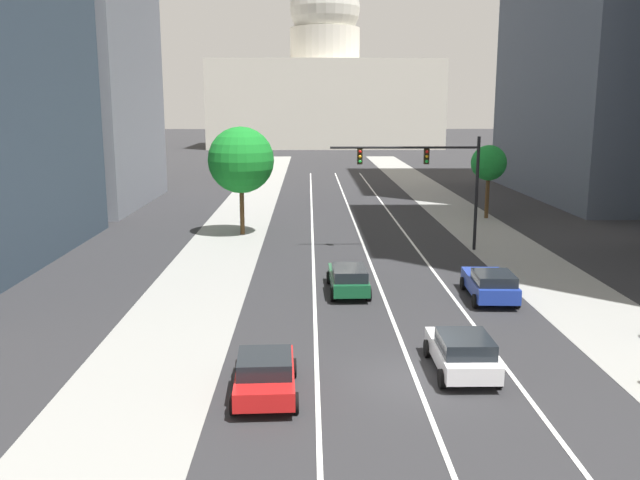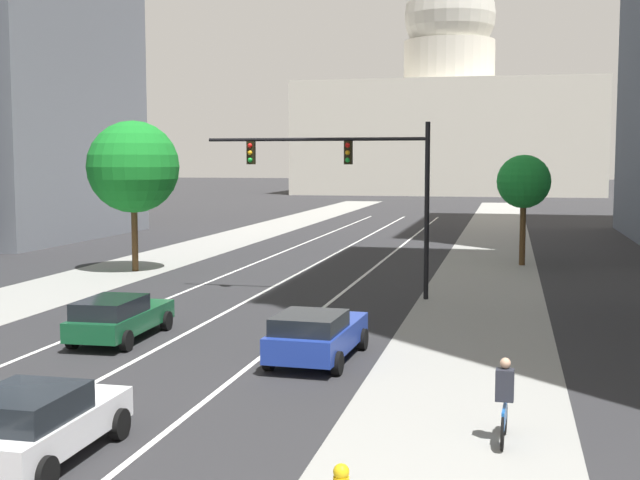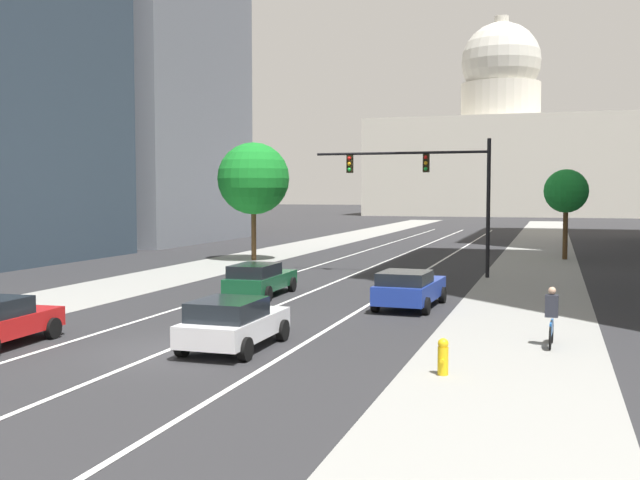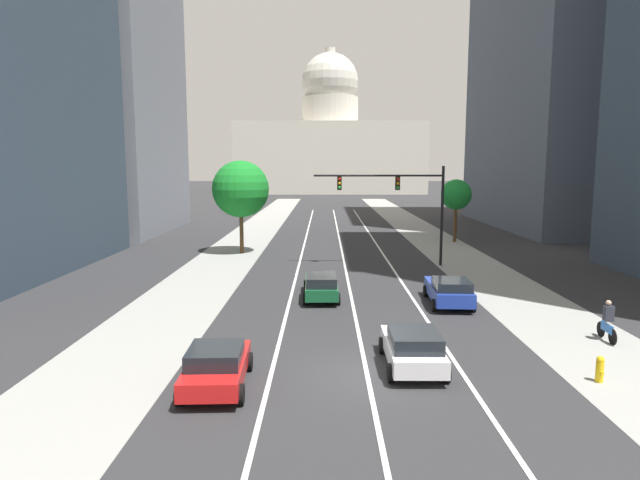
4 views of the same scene
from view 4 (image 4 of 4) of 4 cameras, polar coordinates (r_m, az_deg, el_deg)
name	(u,v)px [view 4 (image 4 of 4)]	position (r m, az deg, el deg)	size (l,w,h in m)	color
ground_plane	(338,233)	(58.42, 1.92, 0.79)	(400.00, 400.00, 0.00)	#2B2B2D
sidewalk_left	(247,239)	(53.99, -7.74, 0.14)	(5.03, 130.00, 0.01)	gray
sidewalk_right	(432,239)	(54.50, 11.77, 0.12)	(5.03, 130.00, 0.01)	gray
lane_stripe_left	(301,255)	(43.59, -1.97, -1.62)	(0.16, 90.00, 0.01)	white
lane_stripe_center	(343,255)	(43.58, 2.42, -1.63)	(0.16, 90.00, 0.01)	white
lane_stripe_right	(384,255)	(43.82, 6.79, -1.62)	(0.16, 90.00, 0.01)	white
capitol_building	(330,145)	(146.72, 1.06, 9.99)	(49.09, 22.21, 37.82)	beige
car_green	(321,285)	(29.38, 0.12, -4.79)	(2.04, 4.73, 1.43)	#14512D
car_blue	(449,290)	(28.88, 13.50, -5.20)	(2.29, 4.64, 1.47)	#1E389E
car_white	(413,348)	(19.83, 9.80, -11.16)	(2.05, 4.12, 1.46)	silver
car_red	(216,366)	(18.31, -10.92, -12.93)	(2.19, 4.15, 1.41)	red
traffic_signal_mast	(402,195)	(39.07, 8.67, 4.72)	(9.34, 0.39, 7.18)	black
fire_hydrant	(600,369)	(20.72, 27.52, -12.01)	(0.26, 0.35, 0.91)	yellow
cyclist	(608,321)	(25.37, 28.18, -7.57)	(0.37, 1.70, 1.72)	black
street_tree_near_right	(456,195)	(52.47, 14.22, 4.65)	(2.86, 2.86, 5.94)	#51381E
street_tree_near_left	(241,189)	(44.63, -8.40, 5.35)	(4.65, 4.65, 7.64)	#51381E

